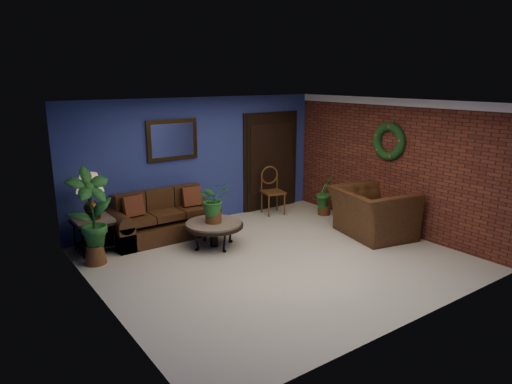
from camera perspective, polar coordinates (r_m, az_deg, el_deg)
floor at (r=7.50m, az=2.57°, el=-8.35°), size 5.50×5.50×0.00m
wall_back at (r=9.17m, az=-7.00°, el=3.88°), size 5.50×0.04×2.50m
wall_left at (r=5.89m, az=-18.94°, el=-2.60°), size 0.04×5.00×2.50m
wall_right_brick at (r=9.04m, az=16.57°, el=3.25°), size 0.04×5.00×2.50m
ceiling at (r=6.94m, az=2.80°, el=11.09°), size 5.50×5.00×0.02m
crown_molding at (r=8.88m, az=16.99°, el=10.72°), size 0.03×5.00×0.14m
wall_mirror at (r=8.80m, az=-10.41°, el=6.42°), size 1.02×0.06×0.77m
closet_door at (r=10.12m, az=1.87°, el=3.79°), size 1.44×0.06×2.18m
wreath at (r=8.96m, az=16.28°, el=6.09°), size 0.16×0.72×0.72m
sofa at (r=8.59m, az=-11.59°, el=-3.64°), size 1.95×0.84×0.88m
coffee_table at (r=7.93m, az=-5.31°, el=-4.19°), size 1.02×1.02×0.44m
end_table at (r=8.13m, az=-19.67°, el=-4.04°), size 0.64×0.64×0.58m
table_lamp at (r=7.97m, az=-20.04°, el=0.16°), size 0.44×0.44×0.74m
side_chair at (r=9.81m, az=1.98°, el=0.62°), size 0.52×0.52×1.02m
armchair at (r=8.70m, az=14.36°, el=-2.49°), size 1.46×1.59×0.89m
coffee_plant at (r=7.81m, az=-5.38°, el=-1.07°), size 0.52×0.46×0.71m
floor_plant at (r=9.82m, az=8.55°, el=-0.37°), size 0.39×0.32×0.83m
tall_plant at (r=7.48m, az=-19.88°, el=-2.45°), size 0.75×0.57×1.55m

